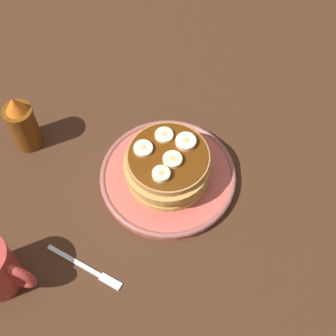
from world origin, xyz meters
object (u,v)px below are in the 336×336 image
(pancake_stack, at_px, (167,167))
(banana_slice_2, at_px, (164,135))
(banana_slice_4, at_px, (186,142))
(fork, at_px, (88,269))
(banana_slice_1, at_px, (143,149))
(banana_slice_3, at_px, (160,174))
(banana_slice_0, at_px, (172,160))
(syrup_bottle, at_px, (22,124))
(plate, at_px, (168,176))

(pancake_stack, xyz_separation_m, banana_slice_2, (-0.02, 0.04, 0.03))
(banana_slice_4, height_order, fork, banana_slice_4)
(banana_slice_1, xyz_separation_m, banana_slice_3, (0.04, -0.04, 0.00))
(banana_slice_0, bearing_deg, fork, -114.72)
(banana_slice_2, bearing_deg, banana_slice_3, -78.09)
(pancake_stack, height_order, banana_slice_0, banana_slice_0)
(banana_slice_1, distance_m, syrup_bottle, 0.21)
(plate, xyz_separation_m, banana_slice_4, (0.02, 0.03, 0.07))
(banana_slice_1, relative_size, banana_slice_4, 0.92)
(plate, xyz_separation_m, banana_slice_1, (-0.04, -0.00, 0.07))
(syrup_bottle, bearing_deg, banana_slice_4, 4.96)
(banana_slice_2, xyz_separation_m, syrup_bottle, (-0.24, -0.03, -0.02))
(syrup_bottle, bearing_deg, banana_slice_1, -1.79)
(plate, relative_size, banana_slice_3, 8.13)
(banana_slice_1, relative_size, fork, 0.23)
(banana_slice_0, distance_m, banana_slice_3, 0.03)
(plate, xyz_separation_m, pancake_stack, (-0.00, -0.00, 0.03))
(plate, height_order, fork, plate)
(banana_slice_2, bearing_deg, plate, -64.44)
(banana_slice_2, bearing_deg, syrup_bottle, -173.45)
(banana_slice_1, height_order, banana_slice_2, banana_slice_1)
(plate, xyz_separation_m, syrup_bottle, (-0.25, 0.01, 0.04))
(banana_slice_1, xyz_separation_m, banana_slice_4, (0.06, 0.03, 0.00))
(plate, distance_m, banana_slice_4, 0.08)
(banana_slice_4, bearing_deg, banana_slice_3, -107.57)
(banana_slice_2, xyz_separation_m, banana_slice_3, (0.01, -0.07, 0.00))
(pancake_stack, distance_m, fork, 0.20)
(banana_slice_4, relative_size, fork, 0.25)
(banana_slice_3, xyz_separation_m, fork, (-0.07, -0.15, -0.07))
(fork, bearing_deg, banana_slice_1, 80.16)
(syrup_bottle, bearing_deg, fork, -46.34)
(pancake_stack, bearing_deg, banana_slice_4, 58.19)
(banana_slice_0, relative_size, banana_slice_4, 0.91)
(banana_slice_0, bearing_deg, banana_slice_1, 171.61)
(pancake_stack, relative_size, fork, 1.12)
(banana_slice_0, relative_size, syrup_bottle, 0.25)
(plate, bearing_deg, banana_slice_3, -91.72)
(banana_slice_3, bearing_deg, banana_slice_1, 136.34)
(banana_slice_2, height_order, banana_slice_3, banana_slice_3)
(banana_slice_4, xyz_separation_m, fork, (-0.09, -0.21, -0.07))
(banana_slice_3, height_order, fork, banana_slice_3)
(banana_slice_1, bearing_deg, banana_slice_4, 26.76)
(banana_slice_1, height_order, syrup_bottle, syrup_bottle)
(banana_slice_2, bearing_deg, banana_slice_4, -5.48)
(banana_slice_0, xyz_separation_m, fork, (-0.08, -0.17, -0.07))
(plate, distance_m, banana_slice_0, 0.07)
(plate, relative_size, banana_slice_0, 7.55)
(pancake_stack, bearing_deg, fork, -111.59)
(banana_slice_0, height_order, banana_slice_2, banana_slice_0)
(pancake_stack, bearing_deg, banana_slice_3, -90.99)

